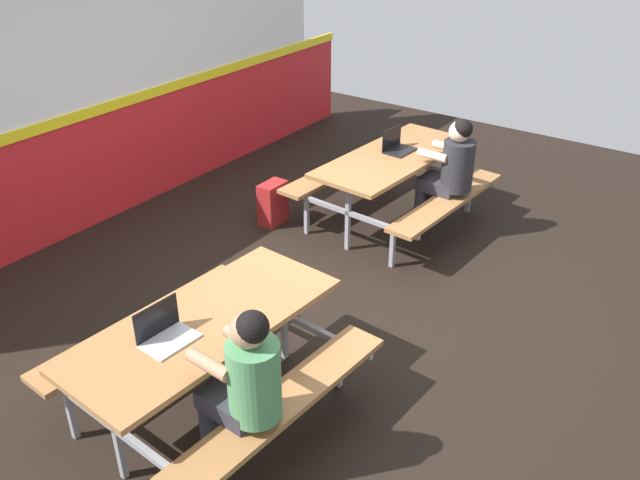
% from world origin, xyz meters
% --- Properties ---
extents(ground_plane, '(10.00, 10.00, 0.02)m').
position_xyz_m(ground_plane, '(0.00, 0.00, -0.01)').
color(ground_plane, black).
extents(accent_backdrop, '(8.00, 0.14, 2.60)m').
position_xyz_m(accent_backdrop, '(0.00, 2.73, 1.25)').
color(accent_backdrop, red).
rests_on(accent_backdrop, ground).
extents(picnic_table_left, '(1.85, 1.66, 0.74)m').
position_xyz_m(picnic_table_left, '(-1.54, -0.18, 0.57)').
color(picnic_table_left, '#9E6B3D').
rests_on(picnic_table_left, ground).
extents(picnic_table_right, '(1.85, 1.66, 0.74)m').
position_xyz_m(picnic_table_right, '(1.54, 0.24, 0.57)').
color(picnic_table_right, '#9E6B3D').
rests_on(picnic_table_right, ground).
extents(student_nearer, '(0.38, 0.53, 1.21)m').
position_xyz_m(student_nearer, '(-1.79, -0.73, 0.71)').
color(student_nearer, '#2D2D38').
rests_on(student_nearer, ground).
extents(student_further, '(0.38, 0.53, 1.21)m').
position_xyz_m(student_further, '(1.64, -0.33, 0.71)').
color(student_further, '#2D2D38').
rests_on(student_further, ground).
extents(laptop_silver, '(0.33, 0.24, 0.22)m').
position_xyz_m(laptop_silver, '(-1.81, -0.13, 0.79)').
color(laptop_silver, silver).
rests_on(laptop_silver, picnic_table_left).
extents(laptop_dark, '(0.33, 0.24, 0.22)m').
position_xyz_m(laptop_dark, '(1.66, 0.27, 0.79)').
color(laptop_dark, black).
rests_on(laptop_dark, picnic_table_right).
extents(backpack_dark, '(0.30, 0.22, 0.44)m').
position_xyz_m(backpack_dark, '(0.84, 1.22, 0.22)').
color(backpack_dark, maroon).
rests_on(backpack_dark, ground).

